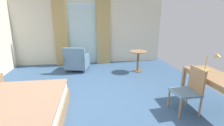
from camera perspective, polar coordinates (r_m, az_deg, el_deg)
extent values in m
cube|color=#38567A|center=(3.56, -7.01, -14.93)|extent=(6.06, 7.00, 0.10)
cube|color=beige|center=(6.31, -8.26, 11.66)|extent=(5.66, 0.12, 2.60)
cube|color=silver|center=(6.25, -10.46, 10.08)|extent=(1.11, 0.02, 2.29)
cube|color=tan|center=(6.21, -17.80, 10.40)|extent=(0.46, 0.10, 2.47)
cube|color=tan|center=(6.16, -3.19, 11.09)|extent=(0.51, 0.10, 2.47)
cube|color=#9E754C|center=(3.30, -35.12, -16.93)|extent=(1.99, 1.77, 0.28)
cube|color=#99755B|center=(3.00, -30.52, -11.96)|extent=(1.31, 1.75, 0.03)
cube|color=#9E754C|center=(3.48, 34.57, -4.81)|extent=(0.57, 1.55, 0.04)
cube|color=#9E754C|center=(3.50, 34.42, -5.70)|extent=(0.52, 1.47, 0.08)
cube|color=#9E754C|center=(4.28, 29.75, -5.68)|extent=(0.06, 0.06, 0.69)
cube|color=#9E754C|center=(4.00, 24.01, -6.36)|extent=(0.06, 0.06, 0.69)
cube|color=slate|center=(3.34, 24.65, -9.50)|extent=(0.46, 0.44, 0.04)
cube|color=#9E754C|center=(3.37, 28.02, -5.23)|extent=(0.05, 0.41, 0.45)
cylinder|color=#9E754C|center=(3.48, 19.59, -11.91)|extent=(0.04, 0.04, 0.39)
cylinder|color=#9E754C|center=(3.20, 23.09, -14.95)|extent=(0.04, 0.04, 0.39)
cylinder|color=#9E754C|center=(3.69, 25.18, -10.90)|extent=(0.04, 0.04, 0.39)
cylinder|color=#9E754C|center=(3.42, 28.97, -13.58)|extent=(0.04, 0.04, 0.39)
cylinder|color=tan|center=(3.80, 30.21, -2.12)|extent=(0.18, 0.18, 0.02)
cylinder|color=tan|center=(3.76, 30.54, 0.14)|extent=(0.02, 0.02, 0.30)
cone|color=tan|center=(3.74, 33.27, 2.44)|extent=(0.16, 0.14, 0.15)
cube|color=slate|center=(5.63, -12.25, -0.18)|extent=(0.85, 0.86, 0.26)
cube|color=slate|center=(5.26, -13.40, 2.71)|extent=(0.72, 0.27, 0.47)
cube|color=slate|center=(5.49, -9.33, 1.85)|extent=(0.26, 0.73, 0.16)
cube|color=slate|center=(5.67, -15.33, 1.93)|extent=(0.26, 0.73, 0.16)
cylinder|color=#4C3D2D|center=(5.88, -8.57, -1.11)|extent=(0.04, 0.04, 0.10)
cylinder|color=#4C3D2D|center=(6.04, -14.03, -0.96)|extent=(0.04, 0.04, 0.10)
cylinder|color=#4C3D2D|center=(5.33, -10.00, -3.03)|extent=(0.04, 0.04, 0.10)
cylinder|color=#4C3D2D|center=(5.50, -15.96, -2.80)|extent=(0.04, 0.04, 0.10)
cylinder|color=#9E754C|center=(5.34, 9.37, 4.07)|extent=(0.57, 0.57, 0.03)
cylinder|color=brown|center=(5.42, 9.21, 0.48)|extent=(0.07, 0.07, 0.66)
cylinder|color=brown|center=(5.51, 9.06, -2.73)|extent=(0.31, 0.31, 0.02)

